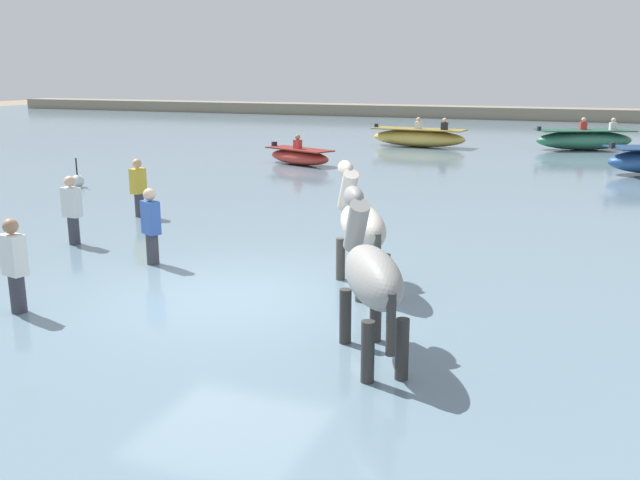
# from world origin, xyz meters

# --- Properties ---
(ground_plane) EXTENTS (120.00, 120.00, 0.00)m
(ground_plane) POSITION_xyz_m (0.00, 0.00, 0.00)
(ground_plane) COLOR #84755B
(water_surface) EXTENTS (90.00, 90.00, 0.37)m
(water_surface) POSITION_xyz_m (0.00, 10.00, 0.18)
(water_surface) COLOR slate
(water_surface) RESTS_ON ground
(horse_lead_grey) EXTENTS (1.34, 1.85, 2.15)m
(horse_lead_grey) POSITION_xyz_m (2.53, -1.30, 1.27)
(horse_lead_grey) COLOR gray
(horse_lead_grey) RESTS_ON ground
(horse_trailing_pinto) EXTENTS (1.40, 1.80, 2.13)m
(horse_trailing_pinto) POSITION_xyz_m (1.63, 1.07, 1.26)
(horse_trailing_pinto) COLOR beige
(horse_trailing_pinto) RESTS_ON ground
(boat_mid_channel) EXTENTS (2.77, 1.85, 1.02)m
(boat_mid_channel) POSITION_xyz_m (-4.57, 13.32, 0.64)
(boat_mid_channel) COLOR #BC382D
(boat_mid_channel) RESTS_ON water_surface
(boat_distant_west) EXTENTS (4.09, 1.64, 1.22)m
(boat_distant_west) POSITION_xyz_m (-2.14, 20.34, 0.74)
(boat_distant_west) COLOR gold
(boat_distant_west) RESTS_ON water_surface
(boat_far_offshore) EXTENTS (4.08, 2.75, 1.27)m
(boat_far_offshore) POSITION_xyz_m (4.31, 21.64, 0.77)
(boat_far_offshore) COLOR #337556
(boat_far_offshore) RESTS_ON water_surface
(person_spectator_far) EXTENTS (0.33, 0.22, 1.63)m
(person_spectator_far) POSITION_xyz_m (-4.05, 1.62, 0.87)
(person_spectator_far) COLOR #383842
(person_spectator_far) RESTS_ON ground
(person_onlooker_left) EXTENTS (0.36, 0.27, 1.63)m
(person_onlooker_left) POSITION_xyz_m (-2.21, -1.60, 0.87)
(person_onlooker_left) COLOR #383842
(person_onlooker_left) RESTS_ON ground
(person_wading_mid) EXTENTS (0.25, 0.35, 1.63)m
(person_wading_mid) POSITION_xyz_m (-4.42, 4.12, 0.87)
(person_wading_mid) COLOR #383842
(person_wading_mid) RESTS_ON ground
(person_onlooker_right) EXTENTS (0.38, 0.33, 1.63)m
(person_onlooker_right) POSITION_xyz_m (-1.93, 1.02, 0.87)
(person_onlooker_right) COLOR #383842
(person_onlooker_right) RESTS_ON ground
(channel_buoy) EXTENTS (0.35, 0.35, 0.80)m
(channel_buoy) POSITION_xyz_m (-8.33, 6.75, 0.55)
(channel_buoy) COLOR silver
(channel_buoy) RESTS_ON water_surface
(far_shoreline) EXTENTS (80.00, 2.40, 1.14)m
(far_shoreline) POSITION_xyz_m (0.00, 39.07, 0.57)
(far_shoreline) COLOR gray
(far_shoreline) RESTS_ON ground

